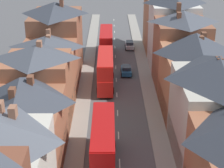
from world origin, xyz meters
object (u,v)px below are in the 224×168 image
(double_decker_bus_mid_street, at_px, (103,144))
(car_near_silver, at_px, (130,45))
(double_decker_bus_lead, at_px, (105,70))
(double_decker_bus_far_approaching, at_px, (106,43))
(car_near_blue, at_px, (126,70))

(double_decker_bus_mid_street, bearing_deg, car_near_silver, 83.27)
(double_decker_bus_lead, bearing_deg, double_decker_bus_mid_street, -90.00)
(double_decker_bus_far_approaching, relative_size, car_near_blue, 2.77)
(double_decker_bus_lead, xyz_separation_m, double_decker_bus_mid_street, (0.00, -21.88, 0.00))
(double_decker_bus_mid_street, distance_m, double_decker_bus_far_approaching, 36.39)
(car_near_blue, height_order, car_near_silver, car_near_blue)
(car_near_blue, bearing_deg, double_decker_bus_lead, -126.00)
(car_near_silver, bearing_deg, double_decker_bus_far_approaching, -133.25)
(double_decker_bus_lead, bearing_deg, car_near_silver, 76.03)
(double_decker_bus_lead, height_order, car_near_blue, double_decker_bus_lead)
(double_decker_bus_mid_street, bearing_deg, double_decker_bus_far_approaching, 90.00)
(double_decker_bus_far_approaching, bearing_deg, double_decker_bus_lead, -90.00)
(car_near_blue, distance_m, car_near_silver, 14.82)
(car_near_blue, bearing_deg, car_near_silver, 84.97)
(double_decker_bus_mid_street, distance_m, car_near_blue, 27.16)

